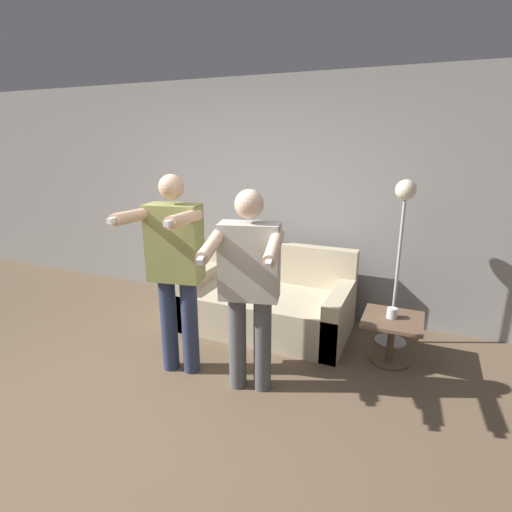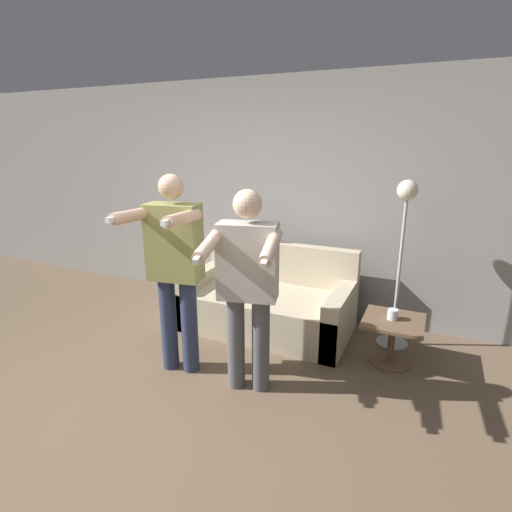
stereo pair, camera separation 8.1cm
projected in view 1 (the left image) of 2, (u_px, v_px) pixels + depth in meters
ground_plane at (124, 428)px, 2.79m from camera, size 16.00×16.00×0.00m
wall_back at (261, 197)px, 4.61m from camera, size 10.00×0.05×2.60m
couch at (267, 303)px, 4.23m from camera, size 1.72×0.93×0.84m
person_left at (175, 264)px, 3.22m from camera, size 0.58×0.74×1.68m
person_right at (249, 280)px, 2.98m from camera, size 0.62×0.76×1.60m
cat at (260, 234)px, 4.45m from camera, size 0.44×0.11×0.18m
floor_lamp at (401, 234)px, 3.66m from camera, size 0.30×0.30×1.60m
side_table at (392, 330)px, 3.55m from camera, size 0.51×0.51×0.42m
cup at (392, 313)px, 3.51m from camera, size 0.09×0.09×0.09m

